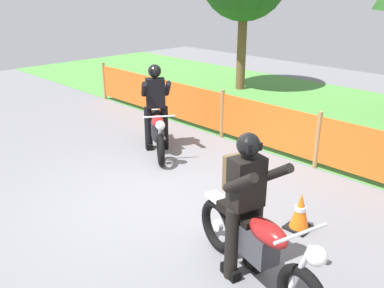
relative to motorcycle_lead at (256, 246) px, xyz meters
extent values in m
cube|color=slate|center=(-2.25, 0.49, -0.50)|extent=(24.00, 24.00, 0.02)
cube|color=#4C8C3D|center=(-2.25, 6.42, -0.48)|extent=(24.00, 6.34, 0.01)
cylinder|color=#997547|center=(-7.86, 3.25, 0.04)|extent=(0.08, 0.08, 1.05)
cylinder|color=#997547|center=(-5.62, 3.25, 0.04)|extent=(0.08, 0.08, 1.05)
cylinder|color=#997547|center=(-3.38, 3.25, 0.04)|extent=(0.08, 0.08, 1.05)
cylinder|color=#997547|center=(-1.13, 3.25, 0.04)|extent=(0.08, 0.08, 1.05)
cube|color=orange|center=(-6.74, 3.25, 0.06)|extent=(2.16, 0.02, 0.85)
cube|color=orange|center=(-4.50, 3.25, 0.06)|extent=(2.16, 0.02, 0.85)
cube|color=orange|center=(-2.25, 3.25, 0.06)|extent=(2.16, 0.02, 0.85)
cube|color=orange|center=(-0.01, 3.25, 0.06)|extent=(2.16, 0.02, 0.85)
cylinder|color=brown|center=(-5.94, 7.00, 0.74)|extent=(0.28, 0.28, 2.44)
torus|color=black|center=(-0.72, 0.19, -0.15)|extent=(0.67, 0.28, 0.66)
cylinder|color=silver|center=(-0.72, 0.19, -0.15)|extent=(0.16, 0.10, 0.15)
cube|color=#38383D|center=(-0.06, 0.01, 0.03)|extent=(0.67, 0.40, 0.33)
ellipsoid|color=maroon|center=(0.17, -0.05, 0.26)|extent=(0.58, 0.38, 0.23)
cube|color=black|center=(-0.31, 0.08, 0.23)|extent=(0.62, 0.37, 0.10)
cube|color=silver|center=(-0.72, 0.19, 0.21)|extent=(0.40, 0.26, 0.04)
cylinder|color=silver|center=(0.63, -0.17, 0.15)|extent=(0.25, 0.12, 0.59)
sphere|color=white|center=(0.79, -0.21, 0.39)|extent=(0.23, 0.23, 0.19)
cylinder|color=silver|center=(0.59, -0.16, 0.50)|extent=(0.19, 0.61, 0.03)
cylinder|color=silver|center=(-0.33, 0.23, -0.22)|extent=(0.57, 0.22, 0.07)
torus|color=black|center=(-3.16, 1.35, -0.18)|extent=(0.55, 0.43, 0.60)
cylinder|color=silver|center=(-3.16, 1.35, -0.18)|extent=(0.14, 0.12, 0.13)
torus|color=black|center=(-4.25, 2.11, -0.18)|extent=(0.55, 0.43, 0.60)
cylinder|color=silver|center=(-4.25, 2.11, -0.18)|extent=(0.14, 0.12, 0.13)
cube|color=#38383D|center=(-3.74, 1.75, -0.01)|extent=(0.59, 0.51, 0.30)
ellipsoid|color=maroon|center=(-3.57, 1.63, 0.19)|extent=(0.53, 0.47, 0.21)
cube|color=black|center=(-3.94, 1.89, 0.17)|extent=(0.55, 0.47, 0.09)
cube|color=silver|center=(-4.25, 2.11, 0.15)|extent=(0.37, 0.32, 0.04)
cylinder|color=silver|center=(-3.21, 1.38, 0.09)|extent=(0.21, 0.17, 0.54)
sphere|color=white|center=(-3.09, 1.29, 0.31)|extent=(0.24, 0.24, 0.17)
cylinder|color=silver|center=(-3.24, 1.40, 0.41)|extent=(0.35, 0.48, 0.03)
cylinder|color=silver|center=(-3.90, 2.03, -0.24)|extent=(0.46, 0.35, 0.07)
cylinder|color=black|center=(-0.17, 0.21, -0.06)|extent=(0.18, 0.18, 0.86)
cube|color=black|center=(-0.17, 0.21, -0.43)|extent=(0.28, 0.17, 0.12)
cylinder|color=black|center=(-0.26, -0.10, -0.06)|extent=(0.18, 0.18, 0.86)
cube|color=black|center=(-0.26, -0.10, -0.43)|extent=(0.28, 0.17, 0.12)
cube|color=black|center=(-0.21, 0.05, 0.65)|extent=(0.32, 0.41, 0.56)
cylinder|color=black|center=(0.02, 0.22, 0.78)|extent=(0.49, 0.22, 0.38)
cylinder|color=black|center=(-0.10, -0.20, 0.78)|extent=(0.49, 0.22, 0.38)
sphere|color=black|center=(-0.21, 0.05, 1.08)|extent=(0.31, 0.31, 0.25)
cube|color=black|center=(-0.12, 0.03, 1.08)|extent=(0.07, 0.18, 0.08)
cube|color=brown|center=(-0.38, 0.10, 0.69)|extent=(0.23, 0.31, 0.40)
cylinder|color=black|center=(-3.77, 1.97, -0.06)|extent=(0.21, 0.21, 0.86)
cube|color=black|center=(-3.77, 1.97, -0.43)|extent=(0.28, 0.24, 0.12)
cylinder|color=black|center=(-3.95, 1.70, -0.06)|extent=(0.21, 0.21, 0.86)
cube|color=black|center=(-3.95, 1.70, -0.43)|extent=(0.28, 0.24, 0.12)
cube|color=black|center=(-3.86, 1.84, 0.65)|extent=(0.40, 0.43, 0.56)
cylinder|color=black|center=(-3.59, 1.91, 0.78)|extent=(0.45, 0.36, 0.38)
cylinder|color=black|center=(-3.84, 1.55, 0.78)|extent=(0.45, 0.36, 0.38)
sphere|color=black|center=(-3.86, 1.84, 1.08)|extent=(0.35, 0.35, 0.25)
cube|color=black|center=(-3.78, 1.78, 1.08)|extent=(0.13, 0.16, 0.08)
cube|color=#1E232D|center=(-4.00, 1.93, 0.69)|extent=(0.29, 0.32, 0.40)
cube|color=black|center=(-0.25, 1.31, -0.47)|extent=(0.32, 0.32, 0.03)
cone|color=orange|center=(-0.25, 1.31, -0.21)|extent=(0.26, 0.26, 0.50)
cylinder|color=white|center=(-0.25, 1.31, -0.18)|extent=(0.15, 0.15, 0.06)
camera|label=1|loc=(2.16, -3.08, 2.59)|focal=38.55mm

